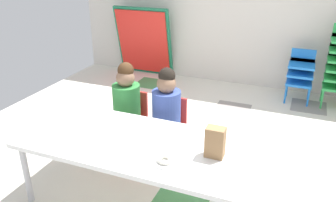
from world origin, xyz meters
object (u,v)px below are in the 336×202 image
craft_table (154,149)px  paper_plate_near_edge (165,162)px  paper_bag_brown (215,142)px  kid_chair_blue_stack (301,72)px  seated_child_middle_seat (167,107)px  folded_activity_table (144,42)px  seated_child_near_camera (127,100)px  donut_powdered_on_plate (165,160)px

craft_table → paper_plate_near_edge: bearing=-47.8°
craft_table → paper_bag_brown: 0.48m
kid_chair_blue_stack → paper_bag_brown: bearing=-100.2°
seated_child_middle_seat → folded_activity_table: folded_activity_table is taller
seated_child_near_camera → paper_plate_near_edge: size_ratio=5.10×
craft_table → kid_chair_blue_stack: bearing=70.6°
paper_bag_brown → paper_plate_near_edge: 0.37m
craft_table → folded_activity_table: folded_activity_table is taller
kid_chair_blue_stack → donut_powdered_on_plate: bearing=-105.1°
paper_bag_brown → craft_table: bearing=-177.7°
paper_bag_brown → paper_plate_near_edge: paper_bag_brown is taller
craft_table → seated_child_near_camera: (-0.56, 0.63, 0.05)m
seated_child_near_camera → seated_child_middle_seat: size_ratio=1.00×
donut_powdered_on_plate → kid_chair_blue_stack: bearing=74.9°
craft_table → paper_bag_brown: bearing=2.3°
kid_chair_blue_stack → paper_bag_brown: 2.65m
paper_bag_brown → donut_powdered_on_plate: paper_bag_brown is taller
seated_child_near_camera → seated_child_middle_seat: bearing=0.0°
kid_chair_blue_stack → folded_activity_table: size_ratio=0.63×
seated_child_near_camera → paper_bag_brown: bearing=-31.1°
kid_chair_blue_stack → paper_bag_brown: paper_bag_brown is taller
seated_child_near_camera → folded_activity_table: folded_activity_table is taller
seated_child_near_camera → kid_chair_blue_stack: (1.48, 1.99, -0.16)m
donut_powdered_on_plate → seated_child_near_camera: bearing=131.7°
seated_child_near_camera → paper_bag_brown: (1.01, -0.61, 0.10)m
craft_table → seated_child_near_camera: 0.84m
folded_activity_table → kid_chair_blue_stack: bearing=-4.7°
seated_child_middle_seat → paper_bag_brown: bearing=-45.2°
kid_chair_blue_stack → donut_powdered_on_plate: 2.91m
seated_child_middle_seat → paper_plate_near_edge: size_ratio=5.10×
craft_table → donut_powdered_on_plate: 0.26m
seated_child_middle_seat → paper_plate_near_edge: (0.32, -0.81, -0.01)m
craft_table → seated_child_near_camera: bearing=131.6°
craft_table → paper_bag_brown: (0.46, 0.02, 0.15)m
paper_bag_brown → donut_powdered_on_plate: size_ratio=2.03×
paper_plate_near_edge → donut_powdered_on_plate: donut_powdered_on_plate is taller
seated_child_middle_seat → craft_table: bearing=-76.4°
seated_child_near_camera → donut_powdered_on_plate: (0.73, -0.81, 0.01)m
seated_child_near_camera → seated_child_middle_seat: same height
seated_child_middle_seat → paper_plate_near_edge: bearing=-68.5°
craft_table → donut_powdered_on_plate: (0.17, -0.19, 0.06)m
seated_child_near_camera → kid_chair_blue_stack: 2.48m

